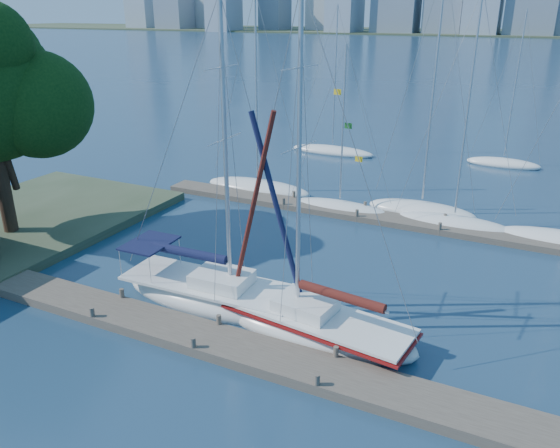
% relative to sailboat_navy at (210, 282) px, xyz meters
% --- Properties ---
extents(ground, '(700.00, 700.00, 0.00)m').
position_rel_sailboat_navy_xyz_m(ground, '(1.62, -2.82, -1.02)').
color(ground, navy).
rests_on(ground, ground).
extents(near_dock, '(26.00, 2.00, 0.40)m').
position_rel_sailboat_navy_xyz_m(near_dock, '(1.62, -2.82, -0.82)').
color(near_dock, brown).
rests_on(near_dock, ground).
extents(far_dock, '(30.00, 1.80, 0.36)m').
position_rel_sailboat_navy_xyz_m(far_dock, '(3.62, 13.18, -0.84)').
color(far_dock, brown).
rests_on(far_dock, ground).
extents(far_shore, '(800.00, 100.00, 1.50)m').
position_rel_sailboat_navy_xyz_m(far_shore, '(1.62, 317.18, -1.02)').
color(far_shore, '#38472D').
rests_on(far_shore, ground).
extents(sailboat_navy, '(8.77, 3.12, 13.39)m').
position_rel_sailboat_navy_xyz_m(sailboat_navy, '(0.00, 0.00, 0.00)').
color(sailboat_navy, white).
rests_on(sailboat_navy, ground).
extents(sailboat_maroon, '(8.42, 3.65, 13.57)m').
position_rel_sailboat_navy_xyz_m(sailboat_maroon, '(5.25, -0.40, 0.07)').
color(sailboat_maroon, white).
rests_on(sailboat_maroon, ground).
extents(bg_boat_0, '(8.38, 3.72, 13.70)m').
position_rel_sailboat_navy_xyz_m(bg_boat_0, '(-5.71, 15.05, -0.73)').
color(bg_boat_0, white).
rests_on(bg_boat_0, ground).
extents(bg_boat_1, '(6.75, 2.92, 10.63)m').
position_rel_sailboat_navy_xyz_m(bg_boat_1, '(0.99, 13.77, -0.80)').
color(bg_boat_1, white).
rests_on(bg_boat_1, ground).
extents(bg_boat_2, '(7.22, 4.05, 15.16)m').
position_rel_sailboat_navy_xyz_m(bg_boat_2, '(5.89, 15.50, -0.72)').
color(bg_boat_2, white).
rests_on(bg_boat_2, ground).
extents(bg_boat_3, '(7.30, 4.34, 13.56)m').
position_rel_sailboat_navy_xyz_m(bg_boat_3, '(8.14, 14.06, -0.76)').
color(bg_boat_3, white).
rests_on(bg_boat_3, ground).
extents(bg_boat_6, '(7.94, 3.01, 12.89)m').
position_rel_sailboat_navy_xyz_m(bg_boat_6, '(-4.87, 27.79, -0.77)').
color(bg_boat_6, white).
rests_on(bg_boat_6, ground).
extents(bg_boat_7, '(6.18, 3.87, 12.49)m').
position_rel_sailboat_navy_xyz_m(bg_boat_7, '(9.49, 30.08, -0.77)').
color(bg_boat_7, white).
rests_on(bg_boat_7, ground).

